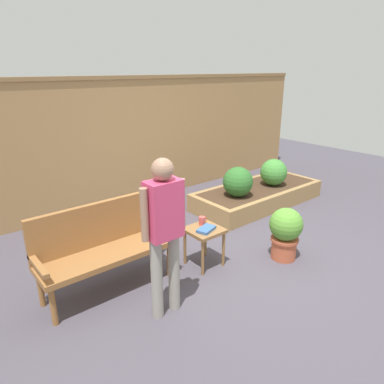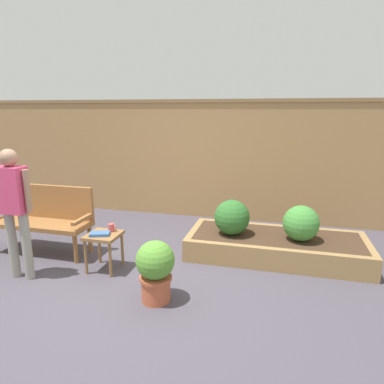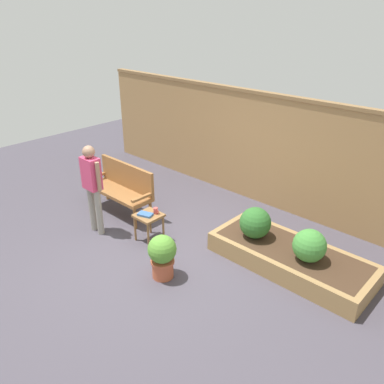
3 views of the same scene
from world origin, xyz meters
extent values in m
plane|color=#47424C|center=(0.00, 0.00, 0.00)|extent=(14.00, 14.00, 0.00)
cube|color=#A37A4C|center=(0.00, 2.60, 1.05)|extent=(8.40, 0.10, 2.10)
cube|color=olive|center=(0.00, 2.60, 2.13)|extent=(8.40, 0.14, 0.06)
cylinder|color=#936033|center=(-0.86, 0.55, 0.20)|extent=(0.06, 0.06, 0.40)
cylinder|color=#936033|center=(-0.86, 0.19, 0.20)|extent=(0.06, 0.06, 0.40)
cylinder|color=#936033|center=(-2.18, 0.55, 0.20)|extent=(0.06, 0.06, 0.40)
cube|color=#936033|center=(-1.52, 0.37, 0.43)|extent=(1.44, 0.48, 0.06)
cube|color=#936033|center=(-1.52, 0.58, 0.70)|extent=(1.44, 0.06, 0.48)
cube|color=#936033|center=(-0.83, 0.37, 0.56)|extent=(0.06, 0.48, 0.04)
cylinder|color=olive|center=(-0.23, 0.28, 0.22)|extent=(0.04, 0.04, 0.44)
cylinder|color=olive|center=(-0.23, -0.05, 0.22)|extent=(0.04, 0.04, 0.44)
cylinder|color=olive|center=(-0.56, 0.28, 0.22)|extent=(0.04, 0.04, 0.44)
cylinder|color=olive|center=(-0.56, -0.05, 0.22)|extent=(0.04, 0.04, 0.44)
cube|color=olive|center=(-0.40, 0.11, 0.46)|extent=(0.40, 0.40, 0.04)
cylinder|color=#CC4C47|center=(-0.34, 0.22, 0.53)|extent=(0.08, 0.08, 0.10)
torus|color=#CC4C47|center=(-0.30, 0.22, 0.53)|extent=(0.07, 0.01, 0.07)
cube|color=#38609E|center=(-0.41, 0.06, 0.50)|extent=(0.27, 0.21, 0.04)
cylinder|color=#B75638|center=(0.48, -0.41, 0.12)|extent=(0.31, 0.31, 0.25)
cylinder|color=#B75638|center=(0.48, -0.41, 0.26)|extent=(0.34, 0.34, 0.04)
sphere|color=#569333|center=(0.48, -0.41, 0.46)|extent=(0.41, 0.41, 0.41)
cube|color=#997547|center=(1.69, 0.61, 0.15)|extent=(2.40, 0.09, 0.30)
cube|color=#997547|center=(1.69, 1.52, 0.15)|extent=(2.40, 0.09, 0.30)
cube|color=#997547|center=(0.54, 1.06, 0.15)|extent=(0.09, 0.82, 0.30)
cube|color=#997547|center=(2.85, 1.06, 0.15)|extent=(0.09, 0.82, 0.30)
cube|color=#422D1E|center=(1.69, 1.06, 0.15)|extent=(2.22, 0.82, 0.30)
cylinder|color=brown|center=(1.08, 0.98, 0.33)|extent=(0.04, 0.04, 0.06)
sphere|color=#2D6628|center=(1.08, 0.98, 0.54)|extent=(0.49, 0.49, 0.49)
cylinder|color=brown|center=(1.99, 0.98, 0.33)|extent=(0.04, 0.04, 0.06)
sphere|color=#428938|center=(1.99, 0.98, 0.53)|extent=(0.47, 0.47, 0.47)
cylinder|color=gray|center=(-1.17, -0.32, 0.41)|extent=(0.11, 0.11, 0.82)
cylinder|color=gray|center=(-1.37, -0.32, 0.41)|extent=(0.11, 0.11, 0.82)
cube|color=#D13D66|center=(-1.27, -0.32, 1.09)|extent=(0.32, 0.20, 0.54)
cylinder|color=#9E755B|center=(-1.07, -0.32, 1.09)|extent=(0.07, 0.07, 0.49)
sphere|color=#9E755B|center=(-1.27, -0.32, 1.46)|extent=(0.20, 0.20, 0.20)
camera|label=1|loc=(-2.91, -2.72, 2.28)|focal=32.95mm
camera|label=2|loc=(1.67, -3.47, 1.99)|focal=31.90mm
camera|label=3|loc=(3.93, -3.47, 3.53)|focal=36.55mm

